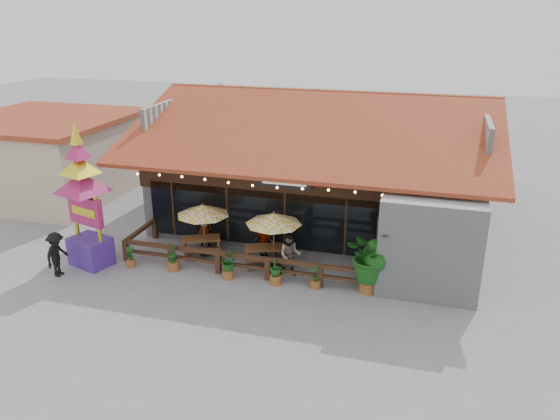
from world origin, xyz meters
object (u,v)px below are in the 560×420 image
(umbrella_right, at_px, (274,219))
(picnic_table_left, at_px, (201,243))
(picnic_table_right, at_px, (265,252))
(pedestrian, at_px, (57,254))
(tropical_plant, at_px, (370,256))
(umbrella_left, at_px, (203,210))
(thai_sign_tower, at_px, (82,187))

(umbrella_right, xyz_separation_m, picnic_table_left, (-3.22, 0.29, -1.55))
(picnic_table_right, relative_size, pedestrian, 1.10)
(picnic_table_right, bearing_deg, tropical_plant, -14.24)
(umbrella_left, height_order, thai_sign_tower, thai_sign_tower)
(picnic_table_right, xyz_separation_m, tropical_plant, (4.25, -1.08, 0.88))
(picnic_table_left, relative_size, pedestrian, 1.12)
(thai_sign_tower, xyz_separation_m, tropical_plant, (10.91, 0.83, -1.88))
(thai_sign_tower, height_order, tropical_plant, thai_sign_tower)
(tropical_plant, relative_size, pedestrian, 1.38)
(picnic_table_right, bearing_deg, umbrella_left, 178.10)
(tropical_plant, bearing_deg, picnic_table_right, 165.76)
(umbrella_left, height_order, pedestrian, umbrella_left)
(umbrella_left, bearing_deg, picnic_table_left, 159.80)
(picnic_table_left, xyz_separation_m, thai_sign_tower, (-3.85, -2.06, 2.77))
(tropical_plant, bearing_deg, umbrella_right, 166.27)
(umbrella_right, xyz_separation_m, pedestrian, (-7.71, -2.97, -1.17))
(umbrella_left, height_order, picnic_table_left, umbrella_left)
(picnic_table_left, bearing_deg, picnic_table_right, -3.07)
(umbrella_right, relative_size, picnic_table_right, 1.30)
(umbrella_right, distance_m, picnic_table_left, 3.58)
(umbrella_right, xyz_separation_m, picnic_table_right, (-0.41, 0.14, -1.54))
(picnic_table_left, bearing_deg, umbrella_right, -5.16)
(thai_sign_tower, bearing_deg, picnic_table_left, 28.13)
(picnic_table_right, bearing_deg, thai_sign_tower, -164.02)
(pedestrian, bearing_deg, tropical_plant, -82.57)
(umbrella_left, distance_m, pedestrian, 5.76)
(umbrella_right, bearing_deg, picnic_table_left, 174.84)
(umbrella_left, relative_size, tropical_plant, 0.97)
(umbrella_left, distance_m, picnic_table_left, 1.51)
(umbrella_left, relative_size, picnic_table_left, 1.19)
(picnic_table_right, relative_size, thai_sign_tower, 0.31)
(picnic_table_left, relative_size, tropical_plant, 0.81)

